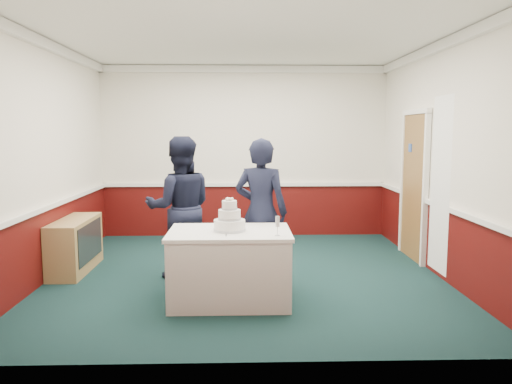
{
  "coord_description": "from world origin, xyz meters",
  "views": [
    {
      "loc": [
        -0.06,
        -6.34,
        1.86
      ],
      "look_at": [
        0.13,
        -0.1,
        1.1
      ],
      "focal_mm": 35.0,
      "sensor_mm": 36.0,
      "label": 1
    }
  ],
  "objects_px": {
    "wedding_cake": "(229,221)",
    "person_woman": "(261,212)",
    "person_man": "(180,208)",
    "sideboard": "(75,245)",
    "cake_table": "(230,266)",
    "champagne_flute": "(277,223)",
    "cake_knife": "(226,234)"
  },
  "relations": [
    {
      "from": "wedding_cake",
      "to": "person_woman",
      "type": "relative_size",
      "value": 0.2
    },
    {
      "from": "person_man",
      "to": "person_woman",
      "type": "distance_m",
      "value": 1.06
    },
    {
      "from": "person_woman",
      "to": "wedding_cake",
      "type": "bearing_deg",
      "value": 77.3
    },
    {
      "from": "sideboard",
      "to": "cake_table",
      "type": "relative_size",
      "value": 0.91
    },
    {
      "from": "sideboard",
      "to": "person_woman",
      "type": "relative_size",
      "value": 0.67
    },
    {
      "from": "person_man",
      "to": "cake_table",
      "type": "bearing_deg",
      "value": 115.62
    },
    {
      "from": "cake_table",
      "to": "champagne_flute",
      "type": "xyz_separation_m",
      "value": [
        0.5,
        -0.28,
        0.53
      ]
    },
    {
      "from": "champagne_flute",
      "to": "person_man",
      "type": "height_order",
      "value": "person_man"
    },
    {
      "from": "sideboard",
      "to": "cake_table",
      "type": "height_order",
      "value": "cake_table"
    },
    {
      "from": "sideboard",
      "to": "person_man",
      "type": "bearing_deg",
      "value": -12.37
    },
    {
      "from": "wedding_cake",
      "to": "champagne_flute",
      "type": "relative_size",
      "value": 1.78
    },
    {
      "from": "champagne_flute",
      "to": "sideboard",
      "type": "bearing_deg",
      "value": 149.14
    },
    {
      "from": "champagne_flute",
      "to": "person_woman",
      "type": "bearing_deg",
      "value": 98.21
    },
    {
      "from": "sideboard",
      "to": "wedding_cake",
      "type": "xyz_separation_m",
      "value": [
        2.09,
        -1.27,
        0.55
      ]
    },
    {
      "from": "champagne_flute",
      "to": "wedding_cake",
      "type": "bearing_deg",
      "value": 150.75
    },
    {
      "from": "sideboard",
      "to": "person_woman",
      "type": "height_order",
      "value": "person_woman"
    },
    {
      "from": "cake_table",
      "to": "wedding_cake",
      "type": "height_order",
      "value": "wedding_cake"
    },
    {
      "from": "champagne_flute",
      "to": "person_woman",
      "type": "xyz_separation_m",
      "value": [
        -0.13,
        0.92,
        -0.04
      ]
    },
    {
      "from": "person_woman",
      "to": "sideboard",
      "type": "bearing_deg",
      "value": 2.86
    },
    {
      "from": "wedding_cake",
      "to": "champagne_flute",
      "type": "xyz_separation_m",
      "value": [
        0.5,
        -0.28,
        0.03
      ]
    },
    {
      "from": "sideboard",
      "to": "wedding_cake",
      "type": "relative_size",
      "value": 3.3
    },
    {
      "from": "sideboard",
      "to": "champagne_flute",
      "type": "relative_size",
      "value": 5.85
    },
    {
      "from": "sideboard",
      "to": "cake_knife",
      "type": "relative_size",
      "value": 5.45
    },
    {
      "from": "cake_knife",
      "to": "person_man",
      "type": "distance_m",
      "value": 1.31
    },
    {
      "from": "cake_table",
      "to": "person_man",
      "type": "distance_m",
      "value": 1.26
    },
    {
      "from": "champagne_flute",
      "to": "cake_knife",
      "type": "bearing_deg",
      "value": 171.42
    },
    {
      "from": "cake_table",
      "to": "wedding_cake",
      "type": "xyz_separation_m",
      "value": [
        0.0,
        0.0,
        0.5
      ]
    },
    {
      "from": "sideboard",
      "to": "champagne_flute",
      "type": "distance_m",
      "value": 3.07
    },
    {
      "from": "wedding_cake",
      "to": "person_man",
      "type": "relative_size",
      "value": 0.2
    },
    {
      "from": "cake_knife",
      "to": "champagne_flute",
      "type": "xyz_separation_m",
      "value": [
        0.53,
        -0.08,
        0.14
      ]
    },
    {
      "from": "cake_knife",
      "to": "person_woman",
      "type": "height_order",
      "value": "person_woman"
    },
    {
      "from": "person_man",
      "to": "sideboard",
      "type": "bearing_deg",
      "value": -21.04
    }
  ]
}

